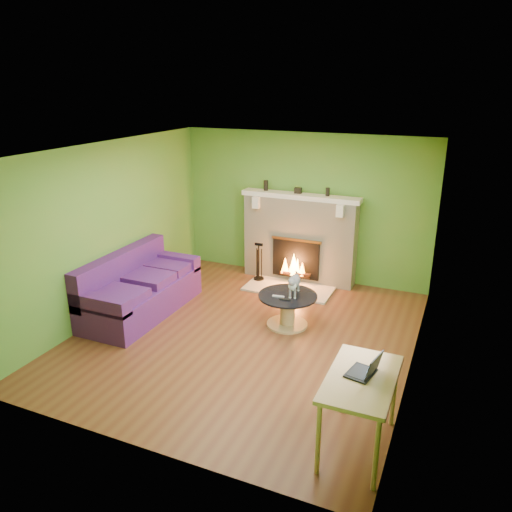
{
  "coord_description": "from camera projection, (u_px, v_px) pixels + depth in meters",
  "views": [
    {
      "loc": [
        2.64,
        -5.73,
        3.42
      ],
      "look_at": [
        -0.01,
        0.4,
        1.06
      ],
      "focal_mm": 35.0,
      "sensor_mm": 36.0,
      "label": 1
    }
  ],
  "objects": [
    {
      "name": "cat",
      "position": [
        294.0,
        283.0,
        7.17
      ],
      "size": [
        0.29,
        0.58,
        0.35
      ],
      "primitive_type": null,
      "rotation": [
        0.0,
        0.0,
        0.15
      ],
      "color": "slate",
      "rests_on": "coffee_table"
    },
    {
      "name": "window_frame",
      "position": [
        412.0,
        280.0,
        4.95
      ],
      "size": [
        0.0,
        1.2,
        1.2
      ],
      "primitive_type": "plane",
      "rotation": [
        1.57,
        0.0,
        -1.57
      ],
      "color": "silver",
      "rests_on": "wall_right"
    },
    {
      "name": "ceiling",
      "position": [
        244.0,
        150.0,
        6.22
      ],
      "size": [
        5.0,
        5.0,
        0.0
      ],
      "primitive_type": "plane",
      "rotation": [
        3.14,
        0.0,
        0.0
      ],
      "color": "white",
      "rests_on": "wall_back"
    },
    {
      "name": "desk",
      "position": [
        361.0,
        386.0,
        4.7
      ],
      "size": [
        0.63,
        1.08,
        0.8
      ],
      "color": "tan",
      "rests_on": "floor"
    },
    {
      "name": "floor",
      "position": [
        246.0,
        335.0,
        7.09
      ],
      "size": [
        5.0,
        5.0,
        0.0
      ],
      "primitive_type": "plane",
      "color": "brown",
      "rests_on": "ground"
    },
    {
      "name": "wall_left",
      "position": [
        109.0,
        230.0,
        7.49
      ],
      "size": [
        0.0,
        5.0,
        5.0
      ],
      "primitive_type": "plane",
      "rotation": [
        1.57,
        0.0,
        1.57
      ],
      "color": "#4B9330",
      "rests_on": "floor"
    },
    {
      "name": "mantel_vase_left",
      "position": [
        266.0,
        185.0,
        8.79
      ],
      "size": [
        0.08,
        0.08,
        0.18
      ],
      "primitive_type": "cylinder",
      "color": "black",
      "rests_on": "mantel"
    },
    {
      "name": "remote_black",
      "position": [
        285.0,
        299.0,
        7.05
      ],
      "size": [
        0.16,
        0.05,
        0.02
      ],
      "primitive_type": "cube",
      "rotation": [
        0.0,
        0.0,
        0.05
      ],
      "color": "black",
      "rests_on": "coffee_table"
    },
    {
      "name": "remote_silver",
      "position": [
        278.0,
        296.0,
        7.15
      ],
      "size": [
        0.17,
        0.06,
        0.02
      ],
      "primitive_type": "cube",
      "rotation": [
        0.0,
        0.0,
        0.12
      ],
      "color": "#969699",
      "rests_on": "coffee_table"
    },
    {
      "name": "mantel_vase_right",
      "position": [
        328.0,
        192.0,
        8.37
      ],
      "size": [
        0.07,
        0.07,
        0.14
      ],
      "primitive_type": "cylinder",
      "color": "black",
      "rests_on": "mantel"
    },
    {
      "name": "laptop",
      "position": [
        362.0,
        363.0,
        4.68
      ],
      "size": [
        0.32,
        0.35,
        0.23
      ],
      "primitive_type": null,
      "rotation": [
        0.0,
        0.0,
        -0.21
      ],
      "color": "black",
      "rests_on": "desk"
    },
    {
      "name": "fire_tools",
      "position": [
        259.0,
        261.0,
        8.88
      ],
      "size": [
        0.18,
        0.18,
        0.69
      ],
      "primitive_type": null,
      "color": "black",
      "rests_on": "hearth"
    },
    {
      "name": "hearth",
      "position": [
        289.0,
        288.0,
        8.64
      ],
      "size": [
        1.5,
        0.75,
        0.03
      ],
      "primitive_type": "cube",
      "color": "beige",
      "rests_on": "floor"
    },
    {
      "name": "sofa",
      "position": [
        138.0,
        290.0,
        7.71
      ],
      "size": [
        0.94,
        2.09,
        0.94
      ],
      "color": "#4D1A65",
      "rests_on": "floor"
    },
    {
      "name": "wall_right",
      "position": [
        420.0,
        273.0,
        5.81
      ],
      "size": [
        0.0,
        5.0,
        5.0
      ],
      "primitive_type": "plane",
      "rotation": [
        1.57,
        0.0,
        -1.57
      ],
      "color": "#4B9330",
      "rests_on": "floor"
    },
    {
      "name": "fireplace",
      "position": [
        300.0,
        239.0,
        8.83
      ],
      "size": [
        2.1,
        0.46,
        1.58
      ],
      "color": "beige",
      "rests_on": "floor"
    },
    {
      "name": "window_pane",
      "position": [
        411.0,
        280.0,
        4.96
      ],
      "size": [
        0.0,
        1.06,
        1.06
      ],
      "primitive_type": "plane",
      "rotation": [
        1.57,
        0.0,
        -1.57
      ],
      "color": "white",
      "rests_on": "wall_right"
    },
    {
      "name": "wall_front",
      "position": [
        130.0,
        330.0,
        4.49
      ],
      "size": [
        5.0,
        0.0,
        5.0
      ],
      "primitive_type": "plane",
      "rotation": [
        -1.57,
        0.0,
        0.0
      ],
      "color": "#4B9330",
      "rests_on": "floor"
    },
    {
      "name": "mantel_box",
      "position": [
        298.0,
        190.0,
        8.58
      ],
      "size": [
        0.12,
        0.08,
        0.1
      ],
      "primitive_type": "cube",
      "color": "black",
      "rests_on": "mantel"
    },
    {
      "name": "wall_back",
      "position": [
        304.0,
        207.0,
        8.82
      ],
      "size": [
        5.0,
        0.0,
        5.0
      ],
      "primitive_type": "plane",
      "rotation": [
        1.57,
        0.0,
        0.0
      ],
      "color": "#4B9330",
      "rests_on": "floor"
    },
    {
      "name": "coffee_table",
      "position": [
        287.0,
        308.0,
        7.28
      ],
      "size": [
        0.86,
        0.86,
        0.49
      ],
      "color": "tan",
      "rests_on": "floor"
    },
    {
      "name": "mantel",
      "position": [
        300.0,
        196.0,
        8.56
      ],
      "size": [
        2.1,
        0.28,
        0.08
      ],
      "primitive_type": "cube",
      "color": "silver",
      "rests_on": "fireplace"
    }
  ]
}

